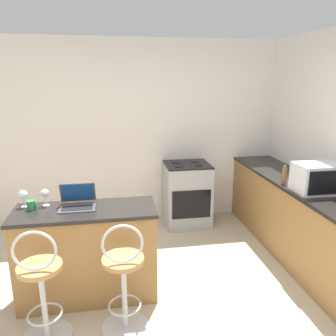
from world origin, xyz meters
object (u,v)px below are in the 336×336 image
object	(u,v)px
mug_green	(31,205)
wine_glass_tall	(23,195)
bar_stool_far	(124,281)
pepper_mill	(284,175)
laptop	(78,201)
microwave	(319,178)
stove_range	(187,194)
wine_glass_short	(45,194)
mug_blue	(299,171)
bar_stool_near	(42,289)

from	to	relation	value
mug_green	wine_glass_tall	size ratio (longest dim) A/B	0.57
bar_stool_far	pepper_mill	bearing A→B (deg)	26.40
laptop	mug_green	world-z (taller)	laptop
microwave	stove_range	bearing A→B (deg)	127.94
wine_glass_short	wine_glass_tall	bearing A→B (deg)	-179.34
laptop	microwave	size ratio (longest dim) A/B	0.66
mug_blue	wine_glass_short	size ratio (longest dim) A/B	0.61
stove_range	mug_blue	world-z (taller)	mug_blue
mug_green	pepper_mill	bearing A→B (deg)	6.93
bar_stool_far	mug_blue	xyz separation A→B (m)	(2.23, 1.25, 0.48)
wine_glass_tall	pepper_mill	distance (m)	2.73
laptop	mug_blue	xyz separation A→B (m)	(2.61, 0.65, -0.01)
laptop	mug_blue	distance (m)	2.69
laptop	mug_green	bearing A→B (deg)	-178.95
microwave	wine_glass_short	bearing A→B (deg)	178.46
bar_stool_far	stove_range	xyz separation A→B (m)	(0.98, 1.99, -0.02)
bar_stool_near	laptop	distance (m)	0.82
bar_stool_far	wine_glass_short	bearing A→B (deg)	135.34
stove_range	wine_glass_tall	bearing A→B (deg)	-144.58
bar_stool_far	stove_range	size ratio (longest dim) A/B	1.10
mug_green	mug_blue	world-z (taller)	same
stove_range	mug_blue	xyz separation A→B (m)	(1.25, -0.74, 0.49)
microwave	mug_blue	world-z (taller)	microwave
laptop	pepper_mill	xyz separation A→B (m)	(2.23, 0.31, 0.05)
pepper_mill	bar_stool_near	bearing A→B (deg)	-159.74
pepper_mill	bar_stool_far	bearing A→B (deg)	-153.60
wine_glass_short	pepper_mill	xyz separation A→B (m)	(2.53, 0.24, -0.01)
laptop	pepper_mill	distance (m)	2.26
bar_stool_near	laptop	size ratio (longest dim) A/B	3.09
microwave	mug_green	world-z (taller)	microwave
bar_stool_far	mug_blue	size ratio (longest dim) A/B	10.18
bar_stool_far	stove_range	bearing A→B (deg)	63.80
bar_stool_far	mug_blue	distance (m)	2.60
bar_stool_near	mug_green	size ratio (longest dim) A/B	10.69
wine_glass_short	pepper_mill	world-z (taller)	pepper_mill
pepper_mill	wine_glass_tall	bearing A→B (deg)	-174.85
microwave	pepper_mill	bearing A→B (deg)	123.68
wine_glass_tall	wine_glass_short	distance (m)	0.19
laptop	mug_green	xyz separation A→B (m)	(-0.41, -0.01, -0.01)
bar_stool_far	mug_green	bearing A→B (deg)	143.02
stove_range	wine_glass_tall	xyz separation A→B (m)	(-1.85, -1.32, 0.57)
bar_stool_far	wine_glass_tall	xyz separation A→B (m)	(-0.87, 0.67, 0.55)
wine_glass_tall	pepper_mill	size ratio (longest dim) A/B	0.74
bar_stool_far	microwave	bearing A→B (deg)	16.26
laptop	bar_stool_near	bearing A→B (deg)	-112.59
bar_stool_far	wine_glass_tall	size ratio (longest dim) A/B	6.11
bar_stool_near	microwave	bearing A→B (deg)	12.56
bar_stool_near	wine_glass_tall	xyz separation A→B (m)	(-0.24, 0.67, 0.55)
microwave	mug_green	distance (m)	2.85
laptop	mug_blue	size ratio (longest dim) A/B	3.29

